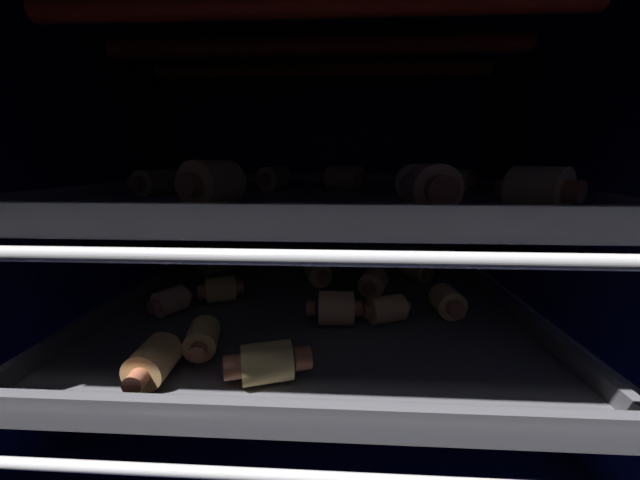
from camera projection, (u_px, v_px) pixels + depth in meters
The scene contains 33 objects.
ground_plane at pixel (316, 404), 42.44cm from camera, with size 53.58×51.64×1.20cm, color #0C1138.
oven_wall_back at pixel (325, 205), 62.24cm from camera, with size 53.58×1.20×41.59cm, color #0C1138.
oven_wall_left at pixel (85, 231), 39.04cm from camera, with size 1.20×49.24×41.59cm, color #0C1138.
oven_wall_right at pixel (564, 236), 36.33cm from camera, with size 1.20×49.24×41.59cm, color #0C1138.
oven_ceiling at pixel (315, 14), 32.93cm from camera, with size 53.58×51.64×1.20cm, color #0C1138.
heating_element at pixel (315, 46), 33.56cm from camera, with size 40.94×19.75×1.69cm.
oven_rack_lower at pixel (316, 306), 39.59cm from camera, with size 48.78×48.26×0.63cm.
baking_tray_lower at pixel (316, 299), 39.40cm from camera, with size 41.15×39.87×2.25cm.
pig_in_blanket_lower_0 at pixel (447, 301), 34.45cm from camera, with size 3.14×5.18×2.86cm.
pig_in_blanket_lower_1 at pixel (386, 309), 33.03cm from camera, with size 4.83×3.57×2.55cm.
pig_in_blanket_lower_2 at pixel (171, 301), 34.93cm from camera, with size 3.64×4.37×2.58cm.
pig_in_blanket_lower_3 at pixel (336, 308), 32.44cm from camera, with size 4.88×3.29×3.22cm.
pig_in_blanket_lower_4 at pixel (216, 262), 47.81cm from camera, with size 4.28×5.33×2.89cm.
pig_in_blanket_lower_5 at pixel (416, 270), 44.93cm from camera, with size 3.97×4.97×2.58cm.
pig_in_blanket_lower_6 at pixel (202, 338), 27.66cm from camera, with size 3.14×5.23×2.50cm.
pig_in_blanket_lower_7 at pixel (267, 363), 24.05cm from camera, with size 6.03×3.67×2.78cm.
pig_in_blanket_lower_8 at pixel (373, 283), 39.58cm from camera, with size 3.73×4.51×2.96cm.
pig_in_blanket_lower_9 at pixel (153, 361), 24.19cm from camera, with size 2.86×5.68×2.77cm.
pig_in_blanket_lower_10 at pixel (321, 273), 43.11cm from camera, with size 3.66×4.54×2.95cm.
pig_in_blanket_lower_11 at pixel (221, 289), 37.81cm from camera, with size 5.05×3.71×2.77cm.
oven_rack_upper at pixel (316, 203), 36.94cm from camera, with size 48.92×48.26×0.77cm.
baking_tray_upper at pixel (315, 195), 36.76cm from camera, with size 41.15×39.87×1.82cm.
pig_in_blanket_upper_0 at pixel (538, 189), 22.29cm from camera, with size 4.23×4.76×2.92cm.
pig_in_blanket_upper_1 at pixel (223, 174), 53.62cm from camera, with size 4.57×3.28×2.63cm.
pig_in_blanket_upper_2 at pixel (451, 181), 36.19cm from camera, with size 5.04×4.00×2.49cm.
pig_in_blanket_upper_3 at pixel (431, 187), 22.81cm from camera, with size 3.10×5.72×3.09cm.
pig_in_blanket_upper_4 at pixel (272, 178), 39.10cm from camera, with size 3.40×5.22×2.67cm.
pig_in_blanket_upper_5 at pixel (425, 178), 40.61cm from camera, with size 4.53×5.87×2.53cm.
pig_in_blanket_upper_6 at pixel (279, 175), 49.35cm from camera, with size 3.65×5.31×2.59cm.
pig_in_blanket_upper_7 at pixel (418, 182), 28.96cm from camera, with size 3.99×4.90×3.03cm.
pig_in_blanket_upper_8 at pixel (156, 182), 33.70cm from camera, with size 3.39×6.01×2.49cm.
pig_in_blanket_upper_9 at pixel (212, 183), 25.42cm from camera, with size 4.42×5.94×3.32cm.
pig_in_blanket_upper_10 at pixel (345, 178), 40.04cm from camera, with size 5.11×4.37×2.76cm.
Camera 1 is at (2.44, -36.83, 28.43)cm, focal length 19.41 mm.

